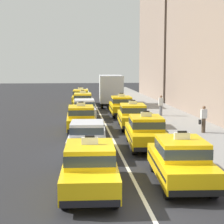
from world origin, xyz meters
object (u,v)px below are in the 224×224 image
at_px(sedan_left_second, 87,137).
at_px(pedestrian_near_crosswalk, 161,105).
at_px(pedestrian_by_storefront, 203,119).
at_px(taxi_left_fifth, 83,101).
at_px(taxi_left_third, 81,118).
at_px(taxi_left_sixth, 81,97).
at_px(taxi_right_second, 146,131).
at_px(sedan_left_fourth, 84,108).
at_px(taxi_left_nearest, 90,166).
at_px(box_truck_right_fifth, 110,89).
at_px(taxi_right_fourth, 121,105).
at_px(taxi_right_nearest, 181,160).
at_px(taxi_right_third, 133,115).

relative_size(sedan_left_second, pedestrian_near_crosswalk, 2.62).
bearing_deg(pedestrian_by_storefront, taxi_left_fifth, 118.69).
relative_size(taxi_left_third, taxi_left_sixth, 0.98).
bearing_deg(taxi_left_third, taxi_right_second, -57.52).
height_order(taxi_left_third, sedan_left_fourth, taxi_left_third).
distance_m(taxi_left_nearest, box_truck_right_fifth, 26.49).
distance_m(sedan_left_second, taxi_right_second, 3.23).
relative_size(taxi_left_third, box_truck_right_fifth, 0.65).
bearing_deg(taxi_right_fourth, taxi_left_sixth, 109.83).
xyz_separation_m(taxi_right_nearest, pedestrian_near_crosswalk, (3.26, 16.78, 0.12)).
height_order(taxi_left_third, taxi_left_fifth, same).
relative_size(taxi_left_sixth, pedestrian_near_crosswalk, 2.76).
bearing_deg(taxi_left_fifth, taxi_left_sixth, 91.21).
bearing_deg(taxi_left_fifth, taxi_right_fourth, -50.54).
height_order(taxi_left_sixth, taxi_right_fourth, same).
relative_size(taxi_left_fifth, box_truck_right_fifth, 0.65).
bearing_deg(pedestrian_near_crosswalk, taxi_left_nearest, -110.77).
xyz_separation_m(box_truck_right_fifth, pedestrian_near_crosswalk, (3.34, -8.98, -0.78)).
distance_m(taxi_left_sixth, taxi_right_nearest, 27.48).
xyz_separation_m(sedan_left_second, pedestrian_near_crosswalk, (6.47, 11.94, 0.15)).
height_order(taxi_left_nearest, taxi_left_third, same).
bearing_deg(taxi_left_nearest, taxi_right_third, 74.56).
bearing_deg(taxi_left_nearest, taxi_right_second, 63.59).
xyz_separation_m(taxi_left_sixth, taxi_right_second, (3.05, -21.45, 0.00)).
relative_size(taxi_left_nearest, pedestrian_by_storefront, 2.79).
distance_m(taxi_right_second, taxi_right_third, 6.00).
bearing_deg(taxi_right_third, box_truck_right_fifth, 90.79).
xyz_separation_m(taxi_right_second, taxi_right_fourth, (0.27, 12.26, 0.00)).
distance_m(sedan_left_fourth, taxi_left_fifth, 5.42).
relative_size(taxi_right_second, box_truck_right_fifth, 0.66).
relative_size(sedan_left_second, taxi_left_third, 0.96).
distance_m(taxi_right_second, pedestrian_by_storefront, 5.23).
bearing_deg(taxi_left_sixth, pedestrian_near_crosswalk, -58.50).
bearing_deg(taxi_left_third, box_truck_right_fifth, 77.27).
height_order(sedan_left_second, pedestrian_near_crosswalk, pedestrian_near_crosswalk).
bearing_deg(sedan_left_second, taxi_right_nearest, -56.40).
distance_m(taxi_left_fifth, taxi_right_third, 10.65).
height_order(taxi_left_sixth, taxi_right_second, same).
bearing_deg(taxi_right_nearest, sedan_left_fourth, 100.48).
height_order(taxi_left_sixth, pedestrian_by_storefront, taxi_left_sixth).
xyz_separation_m(taxi_right_fourth, box_truck_right_fifth, (-0.20, 7.65, 0.90)).
bearing_deg(taxi_left_sixth, box_truck_right_fifth, -26.25).
distance_m(taxi_right_fourth, pedestrian_near_crosswalk, 3.41).
distance_m(taxi_left_sixth, taxi_right_third, 15.81).
height_order(taxi_right_nearest, taxi_right_third, same).
height_order(taxi_left_third, taxi_right_third, same).
relative_size(sedan_left_second, taxi_right_nearest, 0.94).
xyz_separation_m(taxi_left_sixth, pedestrian_near_crosswalk, (6.45, -10.52, 0.12)).
xyz_separation_m(taxi_left_third, taxi_left_sixth, (0.23, 16.31, 0.00)).
distance_m(taxi_left_third, taxi_right_second, 6.10).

